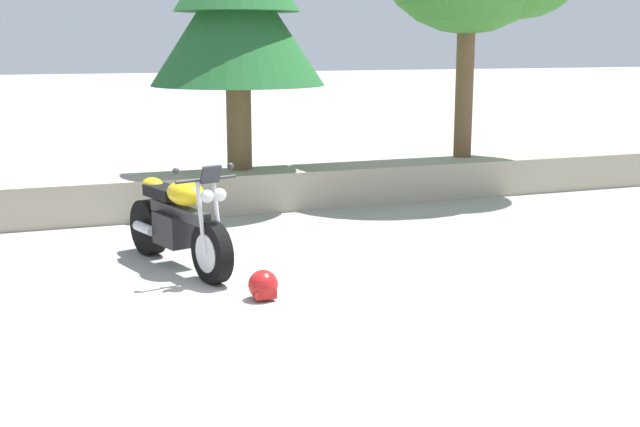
# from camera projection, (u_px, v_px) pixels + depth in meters

# --- Properties ---
(ground_plane) EXTENTS (120.00, 120.00, 0.00)m
(ground_plane) POSITION_uv_depth(u_px,v_px,m) (350.00, 313.00, 7.33)
(ground_plane) COLOR #A3A099
(stone_wall) EXTENTS (36.00, 0.80, 0.55)m
(stone_wall) POSITION_uv_depth(u_px,v_px,m) (219.00, 192.00, 11.68)
(stone_wall) COLOR #A89E89
(stone_wall) RESTS_ON ground
(motorcycle_yellow_centre) EXTENTS (0.89, 2.02, 1.18)m
(motorcycle_yellow_centre) POSITION_uv_depth(u_px,v_px,m) (179.00, 223.00, 8.69)
(motorcycle_yellow_centre) COLOR black
(motorcycle_yellow_centre) RESTS_ON ground
(rider_helmet) EXTENTS (0.28, 0.28, 0.28)m
(rider_helmet) POSITION_uv_depth(u_px,v_px,m) (263.00, 285.00, 7.68)
(rider_helmet) COLOR #B21919
(rider_helmet) RESTS_ON ground
(pine_tree_far_left) EXTENTS (2.45, 2.45, 3.53)m
(pine_tree_far_left) POSITION_uv_depth(u_px,v_px,m) (237.00, 5.00, 11.52)
(pine_tree_far_left) COLOR brown
(pine_tree_far_left) RESTS_ON stone_wall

